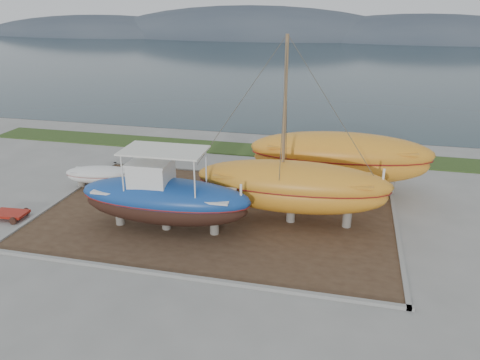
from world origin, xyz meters
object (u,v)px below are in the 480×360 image
(blue_caique, at_px, (164,190))
(white_dinghy, at_px, (100,177))
(orange_sailboat, at_px, (294,134))
(red_trailer, at_px, (10,216))
(orange_bare_hull, at_px, (339,163))

(blue_caique, distance_m, white_dinghy, 7.50)
(orange_sailboat, bearing_deg, red_trailer, -169.19)
(blue_caique, height_order, white_dinghy, blue_caique)
(white_dinghy, height_order, orange_bare_hull, orange_bare_hull)
(orange_bare_hull, bearing_deg, orange_sailboat, -117.06)
(blue_caique, xyz_separation_m, orange_sailboat, (5.85, 2.26, 2.54))
(blue_caique, relative_size, orange_sailboat, 0.88)
(white_dinghy, bearing_deg, orange_bare_hull, -0.44)
(blue_caique, bearing_deg, white_dinghy, 142.89)
(orange_sailboat, bearing_deg, white_dinghy, 169.06)
(red_trailer, bearing_deg, white_dinghy, 60.72)
(red_trailer, bearing_deg, blue_caique, 1.04)
(blue_caique, height_order, orange_sailboat, orange_sailboat)
(blue_caique, relative_size, orange_bare_hull, 0.82)
(orange_sailboat, xyz_separation_m, orange_bare_hull, (2.13, 4.75, -2.87))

